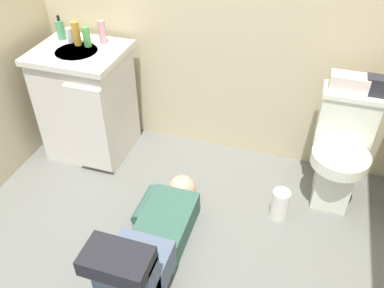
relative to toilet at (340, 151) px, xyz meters
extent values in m
cube|color=slate|center=(-0.90, -0.71, -0.39)|extent=(3.06, 2.98, 0.04)
cube|color=silver|center=(0.00, -0.04, -0.18)|extent=(0.22, 0.30, 0.38)
cylinder|color=silver|center=(0.00, -0.10, 0.01)|extent=(0.35, 0.35, 0.08)
cube|color=silver|center=(0.00, 0.09, 0.18)|extent=(0.34, 0.17, 0.34)
cube|color=silver|center=(0.00, 0.09, 0.37)|extent=(0.36, 0.19, 0.03)
cube|color=silver|center=(-1.76, -0.03, 0.02)|extent=(0.56, 0.48, 0.78)
cube|color=silver|center=(-1.76, -0.03, 0.43)|extent=(0.60, 0.52, 0.04)
cylinder|color=silver|center=(-1.76, -0.05, 0.43)|extent=(0.28, 0.28, 0.05)
cube|color=silver|center=(-1.61, -0.29, 0.00)|extent=(0.26, 0.03, 0.66)
cylinder|color=silver|center=(-1.76, 0.11, 0.50)|extent=(0.02, 0.02, 0.10)
cube|color=#33594C|center=(-0.94, -0.70, -0.28)|extent=(0.29, 0.52, 0.17)
sphere|color=tan|center=(-0.94, -0.37, -0.27)|extent=(0.19, 0.19, 0.19)
cube|color=slate|center=(-0.94, -1.06, -0.19)|extent=(0.31, 0.28, 0.20)
cube|color=slate|center=(-0.94, -1.20, -0.07)|extent=(0.31, 0.12, 0.32)
cube|color=black|center=(-0.94, -1.24, 0.11)|extent=(0.31, 0.19, 0.09)
cylinder|color=#33594C|center=(-1.13, -0.54, -0.31)|extent=(0.08, 0.30, 0.08)
cube|color=silver|center=(-0.05, 0.09, 0.43)|extent=(0.22, 0.11, 0.10)
cube|color=#26262D|center=(0.10, 0.09, 0.44)|extent=(0.12, 0.09, 0.11)
cylinder|color=#49925D|center=(-1.95, 0.09, 0.52)|extent=(0.06, 0.06, 0.13)
cylinder|color=black|center=(-1.95, 0.09, 0.60)|extent=(0.02, 0.02, 0.04)
cylinder|color=silver|center=(-1.87, 0.06, 0.50)|extent=(0.05, 0.05, 0.10)
cylinder|color=#C08629|center=(-1.80, 0.04, 0.53)|extent=(0.05, 0.05, 0.16)
cylinder|color=#4D9E49|center=(-1.73, 0.04, 0.52)|extent=(0.05, 0.05, 0.13)
cylinder|color=pink|center=(-1.65, 0.11, 0.53)|extent=(0.05, 0.05, 0.16)
cylinder|color=white|center=(-0.30, -0.32, -0.26)|extent=(0.11, 0.11, 0.21)
camera|label=1|loc=(-0.30, -2.17, 1.61)|focal=37.74mm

